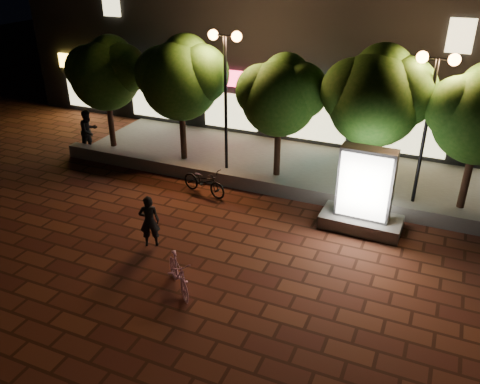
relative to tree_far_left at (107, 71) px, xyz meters
The scene contains 15 objects.
ground 9.43m from the tree_far_left, 38.18° to the right, with size 80.00×80.00×0.00m, color brown.
retaining_wall 7.72m from the tree_far_left, 11.89° to the right, with size 16.00×0.45×0.50m, color slate.
sidewalk 7.74m from the tree_far_left, ahead, with size 16.00×5.00×0.08m, color slate.
building_block 10.38m from the tree_far_left, 47.32° to the left, with size 28.00×8.12×11.30m.
tree_far_left is the anchor object (origin of this frame).
tree_left 3.51m from the tree_far_left, ahead, with size 3.60×3.00×4.89m.
tree_mid 7.50m from the tree_far_left, ahead, with size 3.24×2.70×4.50m.
tree_right 10.81m from the tree_far_left, ahead, with size 3.72×3.10×5.07m.
street_lamp_left 5.50m from the tree_far_left, ahead, with size 1.26×0.36×5.18m.
street_lamp_right 12.47m from the tree_far_left, ahead, with size 1.26×0.36×4.98m.
ad_kiosk 11.64m from the tree_far_left, 13.16° to the right, with size 2.48×1.28×2.66m.
scooter_pink 10.97m from the tree_far_left, 45.24° to the right, with size 0.47×1.65×0.99m, color #CE87AE.
rider 8.64m from the tree_far_left, 46.74° to the right, with size 0.59×0.38×1.61m, color black.
scooter_parked 6.73m from the tree_far_left, 23.75° to the right, with size 0.64×1.85×0.97m, color black.
pedestrian 2.56m from the tree_far_left, 118.34° to the right, with size 0.87×0.68×1.79m, color black.
Camera 1 is at (5.96, -10.72, 7.95)m, focal length 36.76 mm.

